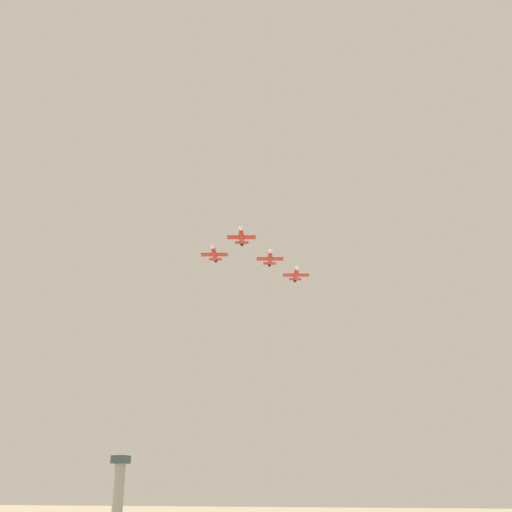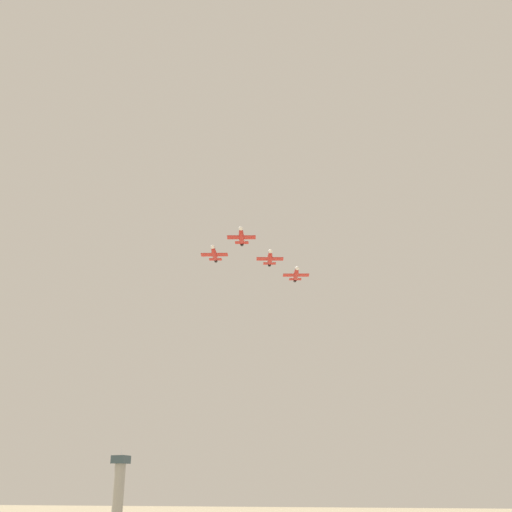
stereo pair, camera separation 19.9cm
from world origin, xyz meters
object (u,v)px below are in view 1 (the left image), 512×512
object	(u,v)px
control_tower	(118,493)
jet_left_outer	(296,274)
jet_lead	(241,236)
jet_left_wingman	(270,258)
jet_right_wingman	(214,254)

from	to	relation	value
control_tower	jet_left_outer	world-z (taller)	jet_left_outer
control_tower	jet_lead	world-z (taller)	jet_lead
jet_lead	control_tower	bearing A→B (deg)	-122.73
jet_lead	jet_left_wingman	xyz separation A→B (m)	(17.28, -6.71, -4.18)
jet_right_wingman	jet_left_wingman	bearing A→B (deg)	91.13
jet_lead	jet_left_wingman	bearing A→B (deg)	139.87
control_tower	jet_left_outer	xyz separation A→B (m)	(20.51, -70.59, 91.82)
jet_right_wingman	jet_left_outer	xyz separation A→B (m)	(25.16, -29.40, -4.44)
jet_left_wingman	jet_right_wingman	xyz separation A→B (m)	(-7.88, 22.69, 1.97)
jet_left_wingman	jet_right_wingman	size ratio (longest dim) A/B	0.99
jet_left_outer	control_tower	bearing A→B (deg)	-92.90
control_tower	jet_left_wingman	xyz separation A→B (m)	(3.22, -63.89, 94.30)
jet_left_wingman	jet_right_wingman	world-z (taller)	jet_right_wingman
jet_right_wingman	jet_lead	bearing A→B (deg)	41.49
jet_right_wingman	control_tower	bearing A→B (deg)	-114.46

